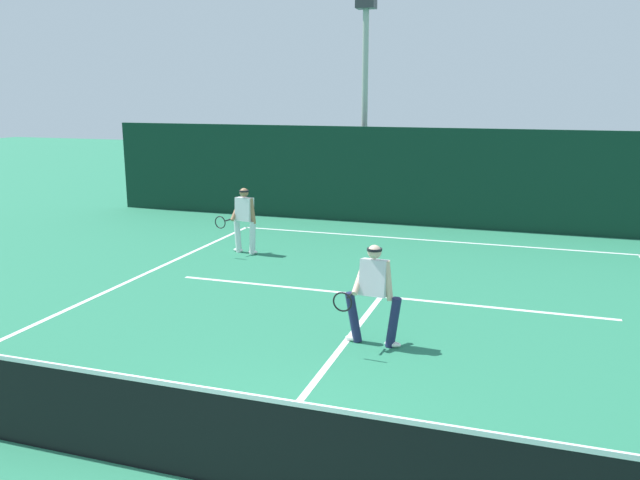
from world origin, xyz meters
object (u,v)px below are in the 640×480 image
object	(u,v)px
player_far	(244,218)
light_pole	(365,82)
tennis_ball	(82,390)
player_near	(373,291)

from	to	relation	value
player_far	light_pole	distance (m)	6.46
tennis_ball	player_near	bearing A→B (deg)	41.15
player_far	tennis_ball	bearing A→B (deg)	107.66
player_far	player_near	bearing A→B (deg)	141.51
player_near	player_far	xyz separation A→B (m)	(-4.23, 4.60, 0.01)
player_near	tennis_ball	world-z (taller)	player_near
tennis_ball	light_pole	xyz separation A→B (m)	(0.34, 12.75, 3.98)
player_near	light_pole	distance (m)	10.89
light_pole	player_near	bearing A→B (deg)	-74.61
player_far	tennis_ball	world-z (taller)	player_far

